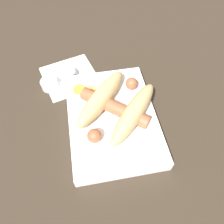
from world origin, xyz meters
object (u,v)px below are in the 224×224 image
Objects in this scene: condiment_cup_near at (68,74)px; condiment_cup_far at (49,84)px; food_tray at (112,118)px; sausage at (115,107)px; bread_roll at (117,105)px.

condiment_cup_near is 0.06m from condiment_cup_far.
condiment_cup_near and condiment_cup_far have the same top height.
sausage is (-0.01, 0.01, 0.03)m from food_tray.
bread_roll is 5.04× the size of condiment_cup_near.
food_tray is 6.37× the size of condiment_cup_far.
condiment_cup_near is (-0.16, -0.10, -0.04)m from bread_roll.
bread_roll reaches higher than sausage.
sausage is at bearing -97.90° from bread_roll.
food_tray is 1.26× the size of bread_roll.
bread_roll is at bearing 118.24° from food_tray.
food_tray is 0.19m from condiment_cup_near.
bread_roll is (-0.01, 0.01, 0.04)m from food_tray.
condiment_cup_far is (-0.14, -0.14, -0.00)m from food_tray.
condiment_cup_far is (-0.13, -0.15, -0.03)m from sausage.
condiment_cup_near is at bearing 119.15° from condiment_cup_far.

